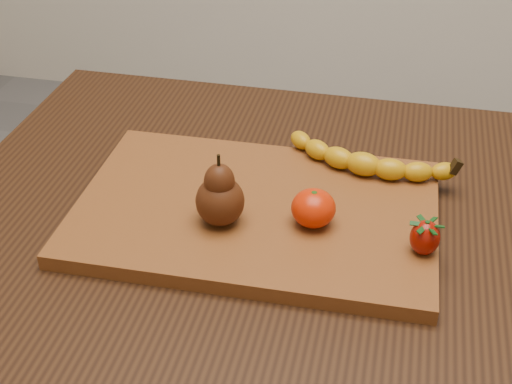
% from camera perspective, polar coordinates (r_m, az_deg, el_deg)
% --- Properties ---
extents(table, '(1.00, 0.70, 0.76)m').
position_cam_1_polar(table, '(0.97, 5.16, -6.75)').
color(table, black).
rests_on(table, ground).
extents(cutting_board, '(0.45, 0.31, 0.02)m').
position_cam_1_polar(cutting_board, '(0.90, 0.00, -1.57)').
color(cutting_board, brown).
rests_on(cutting_board, table).
extents(banana, '(0.21, 0.09, 0.03)m').
position_cam_1_polar(banana, '(0.96, 8.58, 2.23)').
color(banana, '#CD9509').
rests_on(banana, cutting_board).
extents(pear, '(0.07, 0.07, 0.09)m').
position_cam_1_polar(pear, '(0.84, -2.93, 0.19)').
color(pear, '#431D0A').
rests_on(pear, cutting_board).
extents(mandarin, '(0.07, 0.07, 0.05)m').
position_cam_1_polar(mandarin, '(0.85, 4.61, -1.29)').
color(mandarin, red).
rests_on(mandarin, cutting_board).
extents(strawberry, '(0.04, 0.04, 0.04)m').
position_cam_1_polar(strawberry, '(0.83, 13.38, -3.48)').
color(strawberry, '#8C0E03').
rests_on(strawberry, cutting_board).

